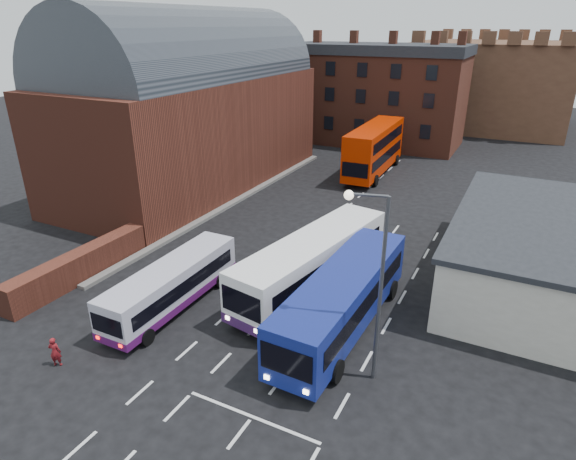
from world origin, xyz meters
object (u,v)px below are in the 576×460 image
at_px(street_lamp, 374,273).
at_px(bus_white_outbound, 172,283).
at_px(bus_white_inbound, 313,260).
at_px(bus_red_double, 374,149).
at_px(pedestrian_beige, 113,326).
at_px(bus_blue, 343,297).
at_px(pedestrian_red, 55,352).

bearing_deg(street_lamp, bus_white_outbound, 176.45).
bearing_deg(bus_white_inbound, bus_red_double, -70.39).
bearing_deg(bus_white_outbound, pedestrian_beige, -101.70).
xyz_separation_m(bus_white_inbound, bus_red_double, (-4.17, 24.62, 0.68)).
bearing_deg(bus_red_double, bus_white_inbound, 98.08).
xyz_separation_m(bus_blue, street_lamp, (2.31, -2.94, 3.33)).
distance_m(pedestrian_red, pedestrian_beige, 2.84).
relative_size(bus_white_outbound, pedestrian_beige, 6.21).
relative_size(pedestrian_red, pedestrian_beige, 0.99).
xyz_separation_m(bus_white_outbound, bus_blue, (9.08, 2.23, 0.40)).
xyz_separation_m(bus_red_double, pedestrian_beige, (-2.67, -33.44, -1.90)).
height_order(bus_white_outbound, bus_white_inbound, bus_white_inbound).
height_order(bus_red_double, street_lamp, street_lamp).
bearing_deg(bus_white_inbound, bus_white_outbound, 50.07).
distance_m(bus_red_double, pedestrian_red, 36.37).
bearing_deg(street_lamp, pedestrian_red, -156.28).
distance_m(bus_white_outbound, pedestrian_red, 6.64).
height_order(street_lamp, pedestrian_beige, street_lamp).
relative_size(street_lamp, pedestrian_beige, 5.76).
distance_m(bus_blue, pedestrian_beige, 11.53).
distance_m(bus_white_inbound, bus_blue, 4.16).
height_order(bus_white_outbound, pedestrian_red, bus_white_outbound).
height_order(bus_red_double, pedestrian_red, bus_red_double).
xyz_separation_m(bus_white_outbound, pedestrian_beige, (-0.74, -3.69, -0.75)).
height_order(bus_white_outbound, bus_red_double, bus_red_double).
xyz_separation_m(bus_blue, bus_red_double, (-7.15, 27.52, 0.74)).
distance_m(bus_white_outbound, bus_red_double, 29.83).
relative_size(street_lamp, pedestrian_red, 5.82).
distance_m(bus_white_outbound, bus_blue, 9.36).
relative_size(bus_white_inbound, pedestrian_red, 8.42).
bearing_deg(bus_blue, pedestrian_beige, 32.76).
xyz_separation_m(bus_white_outbound, bus_red_double, (1.93, 29.75, 1.14)).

